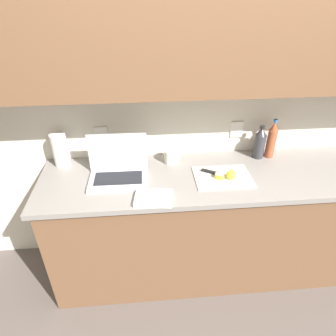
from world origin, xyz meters
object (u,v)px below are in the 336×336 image
object	(u,v)px
lemon_whole_beside	(231,175)
measuring_cup	(171,156)
cutting_board	(223,177)
knife	(215,173)
bottle_green_soda	(272,140)
bottle_oil_tall	(260,143)
laptop	(118,168)
paper_towel_roll	(60,150)
lemon_half_cut	(219,176)

from	to	relation	value
lemon_whole_beside	measuring_cup	bearing A→B (deg)	145.04
cutting_board	lemon_whole_beside	distance (m)	0.07
knife	measuring_cup	size ratio (longest dim) A/B	2.22
knife	bottle_green_soda	xyz separation A→B (m)	(0.45, 0.21, 0.12)
bottle_oil_tall	cutting_board	bearing A→B (deg)	-142.69
laptop	paper_towel_roll	distance (m)	0.44
laptop	bottle_green_soda	size ratio (longest dim) A/B	1.32
paper_towel_roll	measuring_cup	bearing A→B (deg)	-2.69
knife	lemon_half_cut	distance (m)	0.05
knife	cutting_board	bearing A→B (deg)	-5.53
cutting_board	bottle_green_soda	size ratio (longest dim) A/B	1.27
cutting_board	bottle_oil_tall	size ratio (longest dim) A/B	1.50
laptop	bottle_oil_tall	distance (m)	1.02
bottle_green_soda	measuring_cup	world-z (taller)	bottle_green_soda
paper_towel_roll	knife	bearing A→B (deg)	-12.51
lemon_whole_beside	paper_towel_roll	xyz separation A→B (m)	(-1.13, 0.29, 0.08)
lemon_whole_beside	measuring_cup	size ratio (longest dim) A/B	0.53
measuring_cup	paper_towel_roll	distance (m)	0.76
bottle_green_soda	bottle_oil_tall	xyz separation A→B (m)	(-0.08, -0.00, -0.02)
laptop	bottle_green_soda	world-z (taller)	bottle_green_soda
bottle_oil_tall	measuring_cup	xyz separation A→B (m)	(-0.64, -0.02, -0.06)
bottle_green_soda	bottle_oil_tall	bearing A→B (deg)	-180.00
lemon_half_cut	measuring_cup	xyz separation A→B (m)	(-0.29, 0.24, 0.02)
cutting_board	knife	distance (m)	0.06
cutting_board	lemon_half_cut	world-z (taller)	lemon_half_cut
laptop	bottle_oil_tall	size ratio (longest dim) A/B	1.56
measuring_cup	laptop	bearing A→B (deg)	-157.36
laptop	measuring_cup	xyz separation A→B (m)	(0.36, 0.15, -0.02)
measuring_cup	knife	bearing A→B (deg)	-35.30
cutting_board	lemon_whole_beside	xyz separation A→B (m)	(0.05, -0.03, 0.04)
knife	lemon_half_cut	size ratio (longest dim) A/B	4.38
lemon_half_cut	lemon_whole_beside	bearing A→B (deg)	-12.30
lemon_whole_beside	bottle_oil_tall	bearing A→B (deg)	45.02
lemon_half_cut	paper_towel_roll	world-z (taller)	paper_towel_roll
laptop	cutting_board	xyz separation A→B (m)	(0.68, -0.08, -0.06)
laptop	bottle_oil_tall	world-z (taller)	laptop
cutting_board	paper_towel_roll	world-z (taller)	paper_towel_roll
laptop	paper_towel_roll	xyz separation A→B (m)	(-0.40, 0.19, 0.05)
bottle_oil_tall	paper_towel_roll	distance (m)	1.40
laptop	cutting_board	distance (m)	0.69
cutting_board	bottle_green_soda	xyz separation A→B (m)	(0.40, 0.24, 0.13)
bottle_green_soda	paper_towel_roll	bearing A→B (deg)	179.30
lemon_whole_beside	laptop	bearing A→B (deg)	171.79
laptop	measuring_cup	size ratio (longest dim) A/B	3.25
cutting_board	knife	xyz separation A→B (m)	(-0.05, 0.03, 0.01)
lemon_whole_beside	bottle_green_soda	xyz separation A→B (m)	(0.36, 0.27, 0.09)
bottle_green_soda	paper_towel_roll	size ratio (longest dim) A/B	1.24
measuring_cup	lemon_half_cut	bearing A→B (deg)	-39.33
lemon_half_cut	bottle_oil_tall	bearing A→B (deg)	36.62
laptop	measuring_cup	bearing A→B (deg)	23.39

